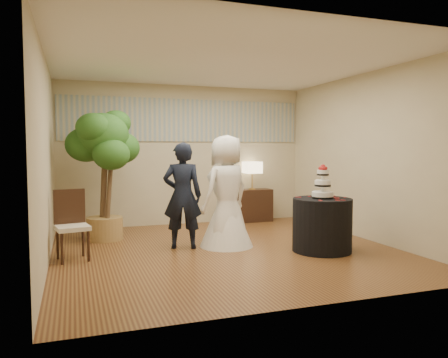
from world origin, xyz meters
name	(u,v)px	position (x,y,z in m)	size (l,w,h in m)	color
floor	(226,250)	(0.00, 0.00, 0.00)	(5.00, 5.00, 0.00)	brown
ceiling	(226,62)	(0.00, 0.00, 2.80)	(5.00, 5.00, 0.00)	white
wall_back	(185,155)	(0.00, 2.50, 1.40)	(5.00, 0.06, 2.80)	#C3B590
wall_front	(314,163)	(0.00, -2.50, 1.40)	(5.00, 0.06, 2.80)	#C3B590
wall_left	(46,159)	(-2.50, 0.00, 1.40)	(0.06, 5.00, 2.80)	#C3B590
wall_right	(367,157)	(2.50, 0.00, 1.40)	(0.06, 5.00, 2.80)	#C3B590
mural_border	(186,120)	(0.00, 2.48, 2.10)	(4.90, 0.02, 0.85)	#9EA396
groom	(183,196)	(-0.59, 0.35, 0.81)	(0.59, 0.39, 1.63)	black
bride	(226,191)	(0.09, 0.25, 0.87)	(0.85, 0.84, 1.74)	white
cake_table	(322,225)	(1.33, -0.53, 0.40)	(0.87, 0.87, 0.79)	black
wedding_cake	(323,181)	(1.33, -0.53, 1.05)	(0.32, 0.32, 0.51)	white
console	(252,205)	(1.38, 2.29, 0.34)	(0.81, 0.36, 0.68)	black
table_lamp	(252,176)	(1.38, 2.29, 0.97)	(0.33, 0.33, 0.58)	beige
ficus_tree	(104,173)	(-1.68, 1.38, 1.12)	(1.07, 1.07, 2.24)	#295A1C
side_chair	(72,225)	(-2.19, 0.12, 0.48)	(0.44, 0.46, 0.97)	black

